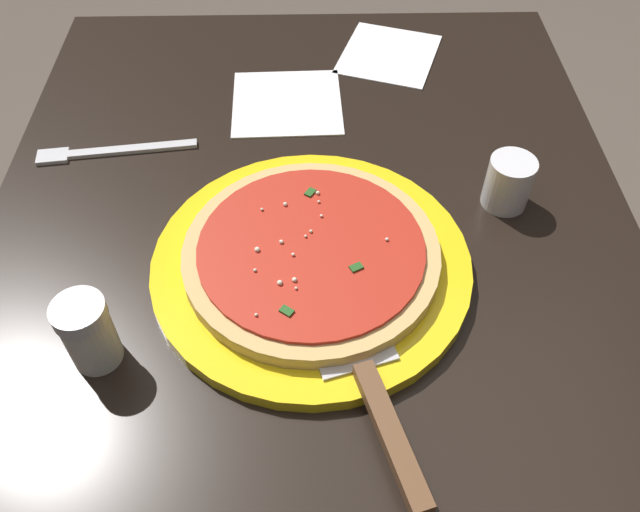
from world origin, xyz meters
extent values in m
plane|color=brown|center=(0.00, 0.00, 0.00)|extent=(5.00, 5.00, 0.00)
cube|color=black|center=(-0.40, -0.28, 0.36)|extent=(0.06, 0.06, 0.72)
cube|color=black|center=(-0.40, 0.28, 0.36)|extent=(0.06, 0.06, 0.72)
cube|color=black|center=(0.00, 0.00, 0.74)|extent=(0.95, 0.70, 0.03)
cylinder|color=yellow|center=(0.03, 0.00, 0.76)|extent=(0.32, 0.32, 0.01)
cylinder|color=#DBB26B|center=(0.03, 0.00, 0.77)|extent=(0.25, 0.25, 0.02)
cylinder|color=red|center=(0.03, 0.00, 0.78)|extent=(0.22, 0.22, 0.00)
sphere|color=#EFEACC|center=(0.02, 0.07, 0.79)|extent=(0.00, 0.00, 0.00)
sphere|color=#EFEACC|center=(0.07, -0.02, 0.79)|extent=(0.00, 0.00, 0.00)
sphere|color=#EFEACC|center=(0.01, -0.01, 0.79)|extent=(0.00, 0.00, 0.00)
sphere|color=#EFEACC|center=(0.02, -0.03, 0.79)|extent=(0.00, 0.00, 0.00)
sphere|color=#EFEACC|center=(0.08, -0.01, 0.79)|extent=(0.00, 0.00, 0.00)
sphere|color=#EFEACC|center=(-0.03, -0.03, 0.79)|extent=(0.00, 0.00, 0.00)
sphere|color=#EFEACC|center=(0.01, 0.00, 0.79)|extent=(0.00, 0.00, 0.00)
sphere|color=#EFEACC|center=(-0.03, 0.01, 0.79)|extent=(0.00, 0.00, 0.00)
sphere|color=#EFEACC|center=(-0.05, 0.01, 0.79)|extent=(0.00, 0.00, 0.00)
sphere|color=#EFEACC|center=(0.11, -0.05, 0.79)|extent=(0.00, 0.00, 0.00)
sphere|color=#EFEACC|center=(0.03, -0.05, 0.79)|extent=(0.01, 0.01, 0.01)
sphere|color=#EFEACC|center=(0.04, -0.02, 0.79)|extent=(0.00, 0.00, 0.00)
sphere|color=#EFEACC|center=(0.07, -0.03, 0.79)|extent=(0.01, 0.01, 0.01)
sphere|color=#EFEACC|center=(-0.02, -0.05, 0.79)|extent=(0.00, 0.00, 0.00)
sphere|color=#EFEACC|center=(-0.01, 0.01, 0.79)|extent=(0.00, 0.00, 0.00)
sphere|color=#EFEACC|center=(0.06, -0.05, 0.79)|extent=(0.00, 0.00, 0.00)
cube|color=#23561E|center=(0.05, 0.04, 0.79)|extent=(0.01, 0.01, 0.00)
cube|color=#23561E|center=(0.10, -0.02, 0.79)|extent=(0.01, 0.01, 0.00)
cube|color=#23561E|center=(-0.05, 0.00, 0.79)|extent=(0.01, 0.01, 0.00)
cube|color=silver|center=(0.11, 0.03, 0.77)|extent=(0.11, 0.09, 0.00)
cube|color=brown|center=(0.22, 0.06, 0.77)|extent=(0.13, 0.05, 0.01)
cylinder|color=silver|center=(-0.07, 0.21, 0.78)|extent=(0.05, 0.05, 0.06)
cube|color=white|center=(-0.36, 0.11, 0.75)|extent=(0.17, 0.16, 0.00)
cube|color=white|center=(-0.25, -0.03, 0.75)|extent=(0.14, 0.14, 0.00)
cube|color=silver|center=(-0.16, -0.21, 0.75)|extent=(0.03, 0.15, 0.00)
cube|color=silver|center=(-0.15, -0.30, 0.75)|extent=(0.03, 0.04, 0.00)
cylinder|color=silver|center=(0.12, -0.19, 0.78)|extent=(0.04, 0.04, 0.06)
cylinder|color=silver|center=(0.12, -0.19, 0.82)|extent=(0.05, 0.05, 0.01)
camera|label=1|loc=(0.44, 0.00, 1.25)|focal=36.40mm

